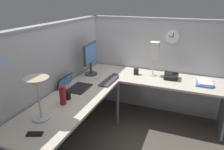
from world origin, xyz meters
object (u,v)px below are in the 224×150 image
(desk_lamp_dome, at_px, (37,86))
(cell_phone, at_px, (35,134))
(keyboard, at_px, (109,81))
(office_phone, at_px, (171,77))
(pen_cup, at_px, (68,95))
(book_stack, at_px, (205,83))
(computer_mouse, at_px, (115,74))
(thermos_flask, at_px, (63,95))
(wall_clock, at_px, (172,37))
(coffee_mug, at_px, (136,72))
(laptop, at_px, (73,86))
(desk_lamp_paper, at_px, (154,52))
(monitor, at_px, (91,57))

(desk_lamp_dome, bearing_deg, cell_phone, -154.05)
(keyboard, height_order, office_phone, office_phone)
(pen_cup, distance_m, book_stack, 1.89)
(computer_mouse, xyz_separation_m, thermos_flask, (-1.10, 0.23, 0.09))
(book_stack, distance_m, wall_clock, 0.84)
(thermos_flask, xyz_separation_m, wall_clock, (1.57, -0.99, 0.46))
(book_stack, bearing_deg, coffee_mug, 88.52)
(cell_phone, bearing_deg, book_stack, -60.77)
(desk_lamp_dome, height_order, book_stack, desk_lamp_dome)
(desk_lamp_dome, distance_m, pen_cup, 0.57)
(book_stack, bearing_deg, thermos_flask, 128.80)
(laptop, xyz_separation_m, cell_phone, (-1.02, -0.23, -0.02))
(desk_lamp_paper, distance_m, coffee_mug, 0.42)
(desk_lamp_dome, relative_size, office_phone, 2.08)
(desk_lamp_dome, bearing_deg, office_phone, -34.38)
(computer_mouse, relative_size, office_phone, 0.49)
(laptop, relative_size, office_phone, 1.79)
(office_phone, height_order, desk_lamp_paper, desk_lamp_paper)
(monitor, height_order, office_phone, monitor)
(keyboard, xyz_separation_m, book_stack, (0.41, -1.29, 0.01))
(cell_phone, height_order, thermos_flask, thermos_flask)
(pen_cup, height_order, wall_clock, wall_clock)
(laptop, relative_size, wall_clock, 1.74)
(monitor, xyz_separation_m, computer_mouse, (0.10, -0.37, -0.28))
(desk_lamp_paper, bearing_deg, cell_phone, 159.87)
(monitor, relative_size, pen_cup, 2.78)
(laptop, bearing_deg, keyboard, -45.41)
(monitor, relative_size, computer_mouse, 4.81)
(desk_lamp_paper, xyz_separation_m, coffee_mug, (-0.06, 0.25, -0.34))
(thermos_flask, bearing_deg, computer_mouse, -11.68)
(thermos_flask, xyz_separation_m, desk_lamp_paper, (1.31, -0.77, 0.27))
(book_stack, bearing_deg, keyboard, 107.52)
(wall_clock, bearing_deg, computer_mouse, 122.02)
(thermos_flask, bearing_deg, pen_cup, 10.31)
(coffee_mug, bearing_deg, keyboard, 146.57)
(pen_cup, distance_m, wall_clock, 1.84)
(pen_cup, xyz_separation_m, coffee_mug, (1.12, -0.54, -0.00))
(desk_lamp_dome, xyz_separation_m, thermos_flask, (0.34, -0.03, -0.25))
(book_stack, bearing_deg, desk_lamp_dome, 135.24)
(laptop, distance_m, wall_clock, 1.69)
(pen_cup, relative_size, wall_clock, 0.82)
(wall_clock, bearing_deg, laptop, 134.86)
(keyboard, relative_size, book_stack, 1.44)
(pen_cup, distance_m, cell_phone, 0.71)
(laptop, height_order, desk_lamp_dome, desk_lamp_dome)
(desk_lamp_paper, bearing_deg, desk_lamp_dome, 154.04)
(cell_phone, bearing_deg, coffee_mug, -35.55)
(laptop, height_order, pen_cup, pen_cup)
(cell_phone, height_order, desk_lamp_paper, desk_lamp_paper)
(thermos_flask, relative_size, desk_lamp_paper, 0.42)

